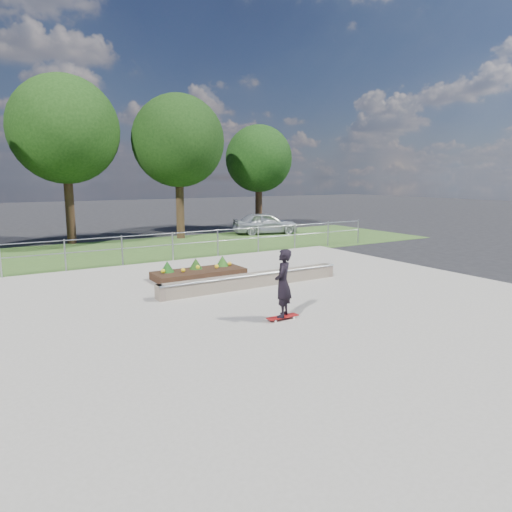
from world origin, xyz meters
The scene contains 11 objects.
ground centered at (0.00, 0.00, 0.00)m, with size 120.00×120.00×0.00m, color black.
grass_verge centered at (0.00, 11.00, 0.01)m, with size 30.00×8.00×0.02m, color #325321.
concrete_slab centered at (0.00, 0.00, 0.03)m, with size 15.00×15.00×0.06m, color gray.
fence centered at (0.00, 7.50, 0.77)m, with size 20.06×0.06×1.20m.
tree_mid_left centered at (-2.50, 15.00, 5.61)m, with size 5.25×5.25×8.25m.
tree_mid_right centered at (3.00, 14.00, 5.23)m, with size 4.90×4.90×7.70m.
tree_far_right centered at (9.00, 15.50, 4.48)m, with size 4.20×4.20×6.60m.
grind_ledge centered at (0.41, 2.03, 0.26)m, with size 6.00×0.44×0.43m.
planter_bed centered at (-0.44, 4.10, 0.24)m, with size 3.00×1.20×0.61m.
skateboarder centered at (-0.68, -1.11, 0.92)m, with size 0.80×0.67×1.66m.
parked_car centered at (8.06, 13.26, 0.65)m, with size 1.54×3.82×1.30m, color #AFB4B9.
Camera 1 is at (-6.53, -9.47, 3.32)m, focal length 32.00 mm.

